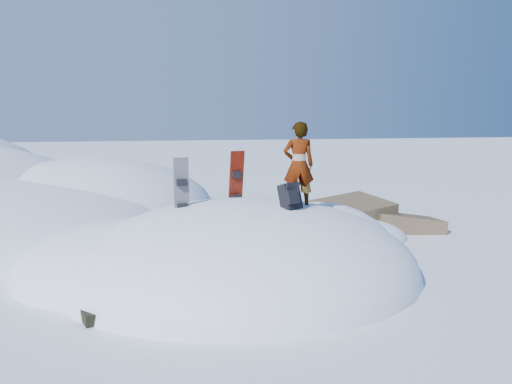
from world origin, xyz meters
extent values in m
plane|color=white|center=(0.00, 0.00, 0.00)|extent=(120.00, 120.00, 0.00)
ellipsoid|color=white|center=(0.00, 0.00, 0.00)|extent=(7.00, 6.00, 3.00)
ellipsoid|color=white|center=(-2.20, 0.60, 0.00)|extent=(4.40, 4.00, 2.20)
ellipsoid|color=white|center=(1.80, 0.80, 0.00)|extent=(3.60, 3.20, 2.50)
ellipsoid|color=white|center=(-3.50, 7.50, 0.00)|extent=(8.00, 8.00, 3.60)
cube|color=brown|center=(3.60, 3.40, 0.10)|extent=(2.82, 2.41, 1.62)
cube|color=brown|center=(5.20, 3.00, -0.10)|extent=(2.16, 1.80, 1.33)
cube|color=brown|center=(4.20, 4.60, 0.00)|extent=(2.08, 2.01, 1.10)
ellipsoid|color=white|center=(3.20, 2.40, 0.00)|extent=(3.20, 2.40, 1.00)
cube|color=#AF2009|center=(0.00, 0.87, 1.60)|extent=(0.36, 0.32, 1.63)
cube|color=black|center=(0.00, 0.80, 1.93)|extent=(0.22, 0.17, 0.14)
cube|color=black|center=(0.00, 0.80, 1.44)|extent=(0.22, 0.17, 0.14)
cube|color=black|center=(-1.18, 0.18, 1.56)|extent=(0.30, 0.11, 1.55)
cube|color=black|center=(-1.18, 0.12, 1.88)|extent=(0.20, 0.13, 0.13)
cube|color=black|center=(-1.18, 0.12, 1.41)|extent=(0.20, 0.13, 0.13)
cube|color=black|center=(0.76, -0.54, 1.63)|extent=(0.46, 0.48, 0.54)
cube|color=black|center=(0.76, -0.69, 1.66)|extent=(0.29, 0.26, 0.29)
cylinder|color=black|center=(0.65, -0.67, 1.76)|extent=(0.04, 0.20, 0.36)
cylinder|color=black|center=(0.86, -0.67, 1.76)|extent=(0.04, 0.20, 0.36)
cube|color=black|center=(-2.57, -1.62, 0.10)|extent=(0.73, 0.61, 0.17)
cube|color=black|center=(-2.28, -1.43, 0.17)|extent=(0.39, 0.32, 0.11)
imported|color=slate|center=(1.05, -0.13, 2.18)|extent=(0.65, 0.48, 1.66)
camera|label=1|loc=(-1.95, -9.28, 3.08)|focal=35.00mm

